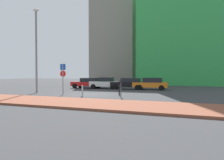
# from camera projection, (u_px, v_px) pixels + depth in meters

# --- Properties ---
(ground_plane) EXTENTS (120.00, 120.00, 0.00)m
(ground_plane) POSITION_uv_depth(u_px,v_px,m) (91.00, 94.00, 20.17)
(ground_plane) COLOR #38383A
(sidewalk_brick) EXTENTS (40.00, 4.21, 0.14)m
(sidewalk_brick) POSITION_uv_depth(u_px,v_px,m) (51.00, 101.00, 14.46)
(sidewalk_brick) COLOR brown
(sidewalk_brick) RESTS_ON ground
(parked_car_red) EXTENTS (4.36, 2.21, 1.41)m
(parked_car_red) POSITION_uv_depth(u_px,v_px,m) (88.00, 83.00, 29.11)
(parked_car_red) COLOR red
(parked_car_red) RESTS_ON ground
(parked_car_white) EXTENTS (4.03, 2.15, 1.50)m
(parked_car_white) POSITION_uv_depth(u_px,v_px,m) (105.00, 83.00, 27.94)
(parked_car_white) COLOR white
(parked_car_white) RESTS_ON ground
(parked_car_black) EXTENTS (4.64, 2.18, 1.44)m
(parked_car_black) POSITION_uv_depth(u_px,v_px,m) (129.00, 83.00, 26.86)
(parked_car_black) COLOR black
(parked_car_black) RESTS_ON ground
(parked_car_orange) EXTENTS (4.32, 2.15, 1.49)m
(parked_car_orange) POSITION_uv_depth(u_px,v_px,m) (151.00, 83.00, 26.06)
(parked_car_orange) COLOR orange
(parked_car_orange) RESTS_ON ground
(parking_sign_post) EXTENTS (0.60, 0.10, 2.93)m
(parking_sign_post) POSITION_uv_depth(u_px,v_px,m) (63.00, 75.00, 19.57)
(parking_sign_post) COLOR gray
(parking_sign_post) RESTS_ON ground
(parking_meter) EXTENTS (0.18, 0.14, 1.50)m
(parking_meter) POSITION_uv_depth(u_px,v_px,m) (121.00, 86.00, 17.63)
(parking_meter) COLOR #4C4C51
(parking_meter) RESTS_ON ground
(street_lamp) EXTENTS (0.70, 0.36, 8.71)m
(street_lamp) POSITION_uv_depth(u_px,v_px,m) (36.00, 45.00, 21.57)
(street_lamp) COLOR gray
(street_lamp) RESTS_ON ground
(traffic_bollard_near) EXTENTS (0.14, 0.14, 0.98)m
(traffic_bollard_near) POSITION_uv_depth(u_px,v_px,m) (82.00, 91.00, 18.34)
(traffic_bollard_near) COLOR #B7B7BC
(traffic_bollard_near) RESTS_ON ground
(traffic_bollard_mid) EXTENTS (0.12, 0.12, 0.94)m
(traffic_bollard_mid) POSITION_uv_depth(u_px,v_px,m) (119.00, 90.00, 19.38)
(traffic_bollard_mid) COLOR black
(traffic_bollard_mid) RESTS_ON ground
(building_colorful_midrise) EXTENTS (18.05, 17.32, 28.98)m
(building_colorful_midrise) POSITION_uv_depth(u_px,v_px,m) (191.00, 11.00, 41.53)
(building_colorful_midrise) COLOR green
(building_colorful_midrise) RESTS_ON ground
(building_under_construction) EXTENTS (10.56, 10.23, 24.75)m
(building_under_construction) POSITION_uv_depth(u_px,v_px,m) (117.00, 32.00, 51.69)
(building_under_construction) COLOR gray
(building_under_construction) RESTS_ON ground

